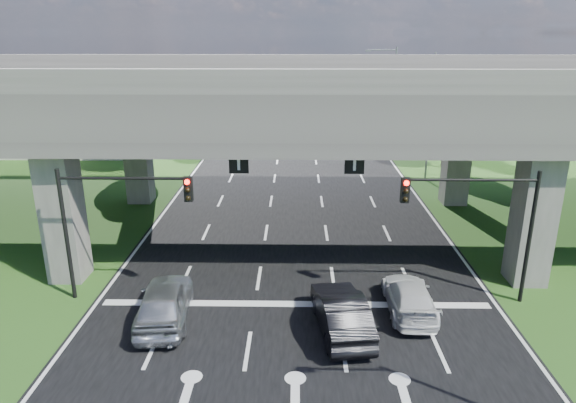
{
  "coord_description": "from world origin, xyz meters",
  "views": [
    {
      "loc": [
        0.01,
        -16.53,
        11.38
      ],
      "look_at": [
        -0.42,
        7.87,
        3.35
      ],
      "focal_mm": 32.0,
      "sensor_mm": 36.0,
      "label": 1
    }
  ],
  "objects_px": {
    "streetlight_beyond": "(391,87)",
    "car_white": "(409,297)",
    "signal_left": "(113,211)",
    "signal_right": "(482,213)",
    "car_silver": "(164,301)",
    "car_dark": "(341,312)",
    "streetlight_far": "(426,107)"
  },
  "relations": [
    {
      "from": "signal_right",
      "to": "signal_left",
      "type": "relative_size",
      "value": 1.0
    },
    {
      "from": "signal_right",
      "to": "streetlight_far",
      "type": "height_order",
      "value": "streetlight_far"
    },
    {
      "from": "streetlight_beyond",
      "to": "streetlight_far",
      "type": "bearing_deg",
      "value": -90.0
    },
    {
      "from": "car_silver",
      "to": "car_dark",
      "type": "distance_m",
      "value": 7.23
    },
    {
      "from": "signal_left",
      "to": "streetlight_beyond",
      "type": "distance_m",
      "value": 40.3
    },
    {
      "from": "signal_right",
      "to": "car_silver",
      "type": "bearing_deg",
      "value": -172.09
    },
    {
      "from": "car_white",
      "to": "streetlight_beyond",
      "type": "bearing_deg",
      "value": -96.81
    },
    {
      "from": "streetlight_far",
      "to": "car_white",
      "type": "xyz_separation_m",
      "value": [
        -5.26,
        -21.0,
        -5.15
      ]
    },
    {
      "from": "streetlight_beyond",
      "to": "car_white",
      "type": "height_order",
      "value": "streetlight_beyond"
    },
    {
      "from": "signal_right",
      "to": "streetlight_beyond",
      "type": "relative_size",
      "value": 0.6
    },
    {
      "from": "car_dark",
      "to": "signal_left",
      "type": "bearing_deg",
      "value": -21.97
    },
    {
      "from": "signal_right",
      "to": "car_dark",
      "type": "distance_m",
      "value": 7.33
    },
    {
      "from": "signal_right",
      "to": "car_white",
      "type": "relative_size",
      "value": 1.3
    },
    {
      "from": "signal_right",
      "to": "car_white",
      "type": "distance_m",
      "value": 4.69
    },
    {
      "from": "signal_right",
      "to": "streetlight_beyond",
      "type": "xyz_separation_m",
      "value": [
        2.27,
        36.06,
        1.66
      ]
    },
    {
      "from": "streetlight_beyond",
      "to": "car_white",
      "type": "relative_size",
      "value": 2.16
    },
    {
      "from": "car_silver",
      "to": "signal_right",
      "type": "bearing_deg",
      "value": -177.75
    },
    {
      "from": "signal_right",
      "to": "streetlight_far",
      "type": "bearing_deg",
      "value": 83.53
    },
    {
      "from": "streetlight_beyond",
      "to": "signal_left",
      "type": "bearing_deg",
      "value": -116.43
    },
    {
      "from": "car_white",
      "to": "car_silver",
      "type": "bearing_deg",
      "value": 6.27
    },
    {
      "from": "signal_right",
      "to": "signal_left",
      "type": "height_order",
      "value": "same"
    },
    {
      "from": "car_silver",
      "to": "car_white",
      "type": "relative_size",
      "value": 1.09
    },
    {
      "from": "car_dark",
      "to": "streetlight_far",
      "type": "bearing_deg",
      "value": -117.6
    },
    {
      "from": "streetlight_beyond",
      "to": "car_white",
      "type": "xyz_separation_m",
      "value": [
        -5.26,
        -37.0,
        -5.15
      ]
    },
    {
      "from": "signal_left",
      "to": "car_white",
      "type": "xyz_separation_m",
      "value": [
        12.66,
        -0.94,
        -3.48
      ]
    },
    {
      "from": "car_white",
      "to": "signal_right",
      "type": "bearing_deg",
      "value": -161.22
    },
    {
      "from": "streetlight_far",
      "to": "car_white",
      "type": "bearing_deg",
      "value": -104.07
    },
    {
      "from": "signal_right",
      "to": "car_silver",
      "type": "relative_size",
      "value": 1.19
    },
    {
      "from": "streetlight_far",
      "to": "car_dark",
      "type": "height_order",
      "value": "streetlight_far"
    },
    {
      "from": "car_white",
      "to": "car_dark",
      "type": "bearing_deg",
      "value": 28.47
    },
    {
      "from": "signal_left",
      "to": "streetlight_beyond",
      "type": "relative_size",
      "value": 0.6
    },
    {
      "from": "car_white",
      "to": "signal_left",
      "type": "bearing_deg",
      "value": -2.98
    }
  ]
}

